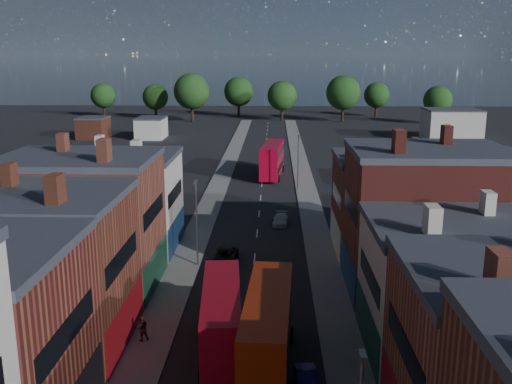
# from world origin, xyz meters

# --- Properties ---
(pavement_west) EXTENTS (3.00, 200.00, 0.12)m
(pavement_west) POSITION_xyz_m (-6.50, 50.00, 0.06)
(pavement_west) COLOR gray
(pavement_west) RESTS_ON ground
(pavement_east) EXTENTS (3.00, 200.00, 0.12)m
(pavement_east) POSITION_xyz_m (6.50, 50.00, 0.06)
(pavement_east) COLOR gray
(pavement_east) RESTS_ON ground
(lamp_post_2) EXTENTS (0.25, 0.70, 8.12)m
(lamp_post_2) POSITION_xyz_m (-5.20, 30.00, 4.70)
(lamp_post_2) COLOR slate
(lamp_post_2) RESTS_ON ground
(lamp_post_3) EXTENTS (0.25, 0.70, 8.12)m
(lamp_post_3) POSITION_xyz_m (5.20, 60.00, 4.70)
(lamp_post_3) COLOR slate
(lamp_post_3) RESTS_ON ground
(bus_0) EXTENTS (3.29, 10.71, 4.56)m
(bus_0) POSITION_xyz_m (-1.50, 14.10, 2.46)
(bus_0) COLOR #B00A1A
(bus_0) RESTS_ON ground
(bus_1) EXTENTS (3.40, 11.69, 5.00)m
(bus_1) POSITION_xyz_m (1.50, 12.19, 2.70)
(bus_1) COLOR #9E2509
(bus_1) RESTS_ON ground
(bus_2) EXTENTS (3.96, 12.48, 5.30)m
(bus_2) POSITION_xyz_m (1.50, 70.14, 2.86)
(bus_2) COLOR #AC0720
(bus_2) RESTS_ON ground
(car_1) EXTENTS (1.45, 3.60, 1.16)m
(car_1) POSITION_xyz_m (3.80, 10.04, 0.58)
(car_1) COLOR #131250
(car_1) RESTS_ON ground
(car_2) EXTENTS (2.43, 4.63, 1.24)m
(car_2) POSITION_xyz_m (-2.76, 31.04, 0.62)
(car_2) COLOR black
(car_2) RESTS_ON ground
(car_3) EXTENTS (1.93, 4.08, 1.15)m
(car_3) POSITION_xyz_m (2.59, 43.55, 0.58)
(car_3) COLOR silver
(car_3) RESTS_ON ground
(ped_1) EXTENTS (0.98, 0.77, 1.77)m
(ped_1) POSITION_xyz_m (-7.06, 15.57, 1.01)
(ped_1) COLOR #44201B
(ped_1) RESTS_ON pavement_west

